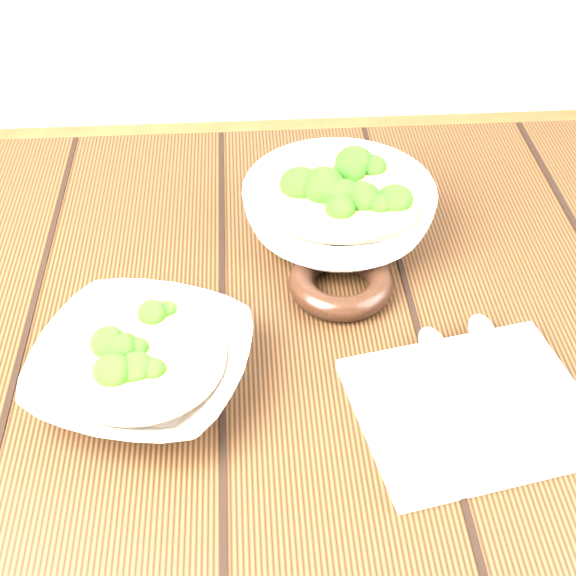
% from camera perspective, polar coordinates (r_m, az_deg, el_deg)
% --- Properties ---
extents(table, '(1.20, 0.80, 0.75)m').
position_cam_1_polar(table, '(0.91, -2.99, -8.60)').
color(table, '#311D0E').
rests_on(table, ground).
extents(soup_bowl_front, '(0.25, 0.25, 0.06)m').
position_cam_1_polar(soup_bowl_front, '(0.76, -10.33, -5.55)').
color(soup_bowl_front, silver).
rests_on(soup_bowl_front, table).
extents(soup_bowl_back, '(0.22, 0.22, 0.08)m').
position_cam_1_polar(soup_bowl_back, '(0.92, 3.61, 5.54)').
color(soup_bowl_back, silver).
rests_on(soup_bowl_back, table).
extents(trivet, '(0.13, 0.13, 0.03)m').
position_cam_1_polar(trivet, '(0.86, 3.76, 0.40)').
color(trivet, black).
rests_on(trivet, table).
extents(napkin, '(0.24, 0.21, 0.01)m').
position_cam_1_polar(napkin, '(0.76, 12.96, -8.31)').
color(napkin, beige).
rests_on(napkin, table).
extents(spoon_left, '(0.03, 0.17, 0.01)m').
position_cam_1_polar(spoon_left, '(0.78, 10.99, -5.71)').
color(spoon_left, '#ACA898').
rests_on(spoon_left, napkin).
extents(spoon_right, '(0.03, 0.17, 0.01)m').
position_cam_1_polar(spoon_right, '(0.80, 14.06, -4.68)').
color(spoon_right, '#ACA898').
rests_on(spoon_right, napkin).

